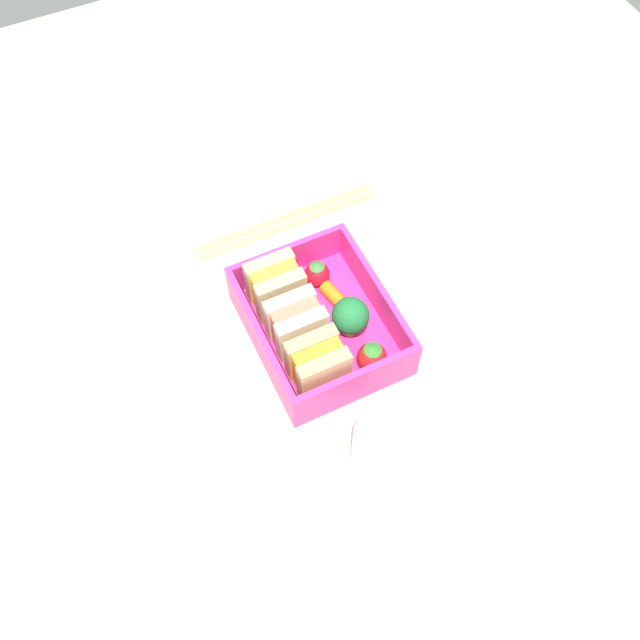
% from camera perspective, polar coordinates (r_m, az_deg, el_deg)
% --- Properties ---
extents(ground_plane, '(1.20, 1.20, 0.02)m').
position_cam_1_polar(ground_plane, '(0.70, -0.00, -1.57)').
color(ground_plane, beige).
extents(bento_tray, '(0.16, 0.13, 0.01)m').
position_cam_1_polar(bento_tray, '(0.69, -0.00, -0.91)').
color(bento_tray, '#E2328E').
rests_on(bento_tray, ground_plane).
extents(bento_rim, '(0.16, 0.13, 0.04)m').
position_cam_1_polar(bento_rim, '(0.67, -0.00, 0.19)').
color(bento_rim, '#E2328E').
rests_on(bento_rim, bento_tray).
extents(sandwich_left, '(0.04, 0.05, 0.05)m').
position_cam_1_polar(sandwich_left, '(0.63, -0.18, -3.54)').
color(sandwich_left, tan).
rests_on(sandwich_left, bento_tray).
extents(sandwich_center_left, '(0.04, 0.05, 0.05)m').
position_cam_1_polar(sandwich_center_left, '(0.66, -1.92, -0.31)').
color(sandwich_center_left, beige).
rests_on(sandwich_center_left, bento_tray).
extents(sandwich_center, '(0.04, 0.05, 0.05)m').
position_cam_1_polar(sandwich_center, '(0.68, -3.56, 2.71)').
color(sandwich_center, tan).
rests_on(sandwich_center, bento_tray).
extents(strawberry_far_left, '(0.03, 0.03, 0.03)m').
position_cam_1_polar(strawberry_far_left, '(0.65, 4.17, -2.95)').
color(strawberry_far_left, red).
rests_on(strawberry_far_left, bento_tray).
extents(broccoli_floret, '(0.04, 0.04, 0.05)m').
position_cam_1_polar(broccoli_floret, '(0.66, 2.45, 0.30)').
color(broccoli_floret, '#95BF66').
rests_on(broccoli_floret, bento_tray).
extents(carrot_stick_far_left, '(0.05, 0.02, 0.01)m').
position_cam_1_polar(carrot_stick_far_left, '(0.69, 1.60, 1.47)').
color(carrot_stick_far_left, orange).
rests_on(carrot_stick_far_left, bento_tray).
extents(strawberry_left, '(0.02, 0.02, 0.03)m').
position_cam_1_polar(strawberry_left, '(0.70, -0.24, 3.75)').
color(strawberry_left, red).
rests_on(strawberry_left, bento_tray).
extents(chopstick_pair, '(0.02, 0.21, 0.01)m').
position_cam_1_polar(chopstick_pair, '(0.77, -2.74, 8.01)').
color(chopstick_pair, tan).
rests_on(chopstick_pair, ground_plane).
extents(drinking_glass, '(0.06, 0.06, 0.09)m').
position_cam_1_polar(drinking_glass, '(0.60, 5.29, -10.86)').
color(drinking_glass, silver).
rests_on(drinking_glass, ground_plane).
extents(folded_napkin, '(0.14, 0.12, 0.00)m').
position_cam_1_polar(folded_napkin, '(0.74, 13.08, 2.98)').
color(folded_napkin, silver).
rests_on(folded_napkin, ground_plane).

